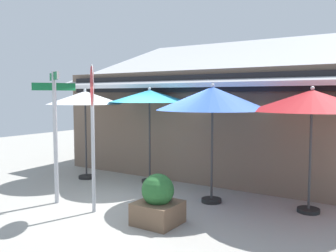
% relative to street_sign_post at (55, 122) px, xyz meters
% --- Properties ---
extents(ground_plane, '(28.00, 28.00, 0.10)m').
position_rel_street_sign_post_xyz_m(ground_plane, '(1.48, 0.91, -1.81)').
color(ground_plane, '#9E9B93').
extents(cafe_building, '(9.33, 5.79, 4.45)m').
position_rel_street_sign_post_xyz_m(cafe_building, '(1.58, 5.74, -0.17)').
color(cafe_building, '#705B4C').
rests_on(cafe_building, ground).
extents(street_sign_post, '(0.85, 0.79, 2.84)m').
position_rel_street_sign_post_xyz_m(street_sign_post, '(0.00, 0.00, 0.00)').
color(street_sign_post, '#A8AAB2').
rests_on(street_sign_post, ground).
extents(stop_sign, '(0.64, 0.57, 2.94)m').
position_rel_street_sign_post_xyz_m(stop_sign, '(1.12, -0.01, 0.32)').
color(stop_sign, '#A8AAB2').
rests_on(stop_sign, ground).
extents(patio_umbrella_ivory_left, '(2.09, 2.09, 2.52)m').
position_rel_street_sign_post_xyz_m(patio_umbrella_ivory_left, '(-1.18, 2.02, 0.49)').
color(patio_umbrella_ivory_left, black).
rests_on(patio_umbrella_ivory_left, ground).
extents(patio_umbrella_teal_center, '(2.15, 2.15, 2.55)m').
position_rel_street_sign_post_xyz_m(patio_umbrella_teal_center, '(0.61, 2.60, 0.53)').
color(patio_umbrella_teal_center, black).
rests_on(patio_umbrella_teal_center, ground).
extents(patio_umbrella_royal_blue_right, '(2.43, 2.43, 2.59)m').
position_rel_street_sign_post_xyz_m(patio_umbrella_royal_blue_right, '(2.79, 1.88, 0.50)').
color(patio_umbrella_royal_blue_right, black).
rests_on(patio_umbrella_royal_blue_right, ground).
extents(patio_umbrella_crimson_far_right, '(2.43, 2.43, 2.51)m').
position_rel_street_sign_post_xyz_m(patio_umbrella_crimson_far_right, '(4.73, 2.32, 0.46)').
color(patio_umbrella_crimson_far_right, black).
rests_on(patio_umbrella_crimson_far_right, ground).
extents(sidewalk_planter, '(0.76, 0.76, 0.92)m').
position_rel_street_sign_post_xyz_m(sidewalk_planter, '(2.58, 0.14, -1.36)').
color(sidewalk_planter, brown).
rests_on(sidewalk_planter, ground).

